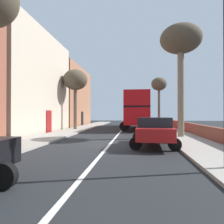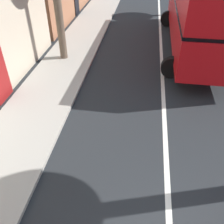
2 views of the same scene
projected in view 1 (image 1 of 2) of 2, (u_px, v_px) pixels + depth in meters
ground_plane at (110, 144)px, 12.28m from camera, size 84.00×84.00×0.00m
road_centre_line at (110, 144)px, 12.28m from camera, size 0.16×54.00×0.01m
sidewalk_left at (33, 141)px, 12.84m from camera, size 2.60×60.00×0.12m
sidewalk_right at (196, 144)px, 11.72m from camera, size 2.60×60.00×0.12m
boundary_wall_right at (224, 137)px, 11.55m from camera, size 0.36×54.00×0.95m
double_decker_bus at (137, 109)px, 24.44m from camera, size 3.68×10.87×4.06m
parked_car_red_right_1 at (154, 130)px, 11.30m from camera, size 2.64×4.48×1.60m
street_tree_left_0 at (75, 81)px, 22.74m from camera, size 2.68×2.68×6.57m
street_tree_right_1 at (181, 42)px, 15.26m from camera, size 3.04×3.04×8.30m
street_tree_right_3 at (159, 85)px, 31.72m from camera, size 2.37×2.37×7.28m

